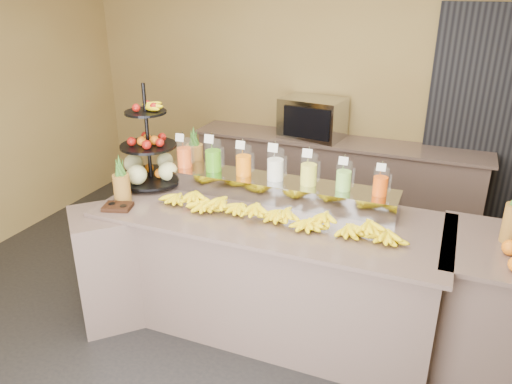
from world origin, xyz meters
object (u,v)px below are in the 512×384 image
Objects in this scene: fruit_stand at (153,159)px; oven_warmer at (313,118)px; condiment_caddy at (118,207)px; pitcher_tray at (275,189)px; banana_heap at (274,210)px.

fruit_stand is 1.30× the size of oven_warmer.
condiment_caddy is 0.32× the size of oven_warmer.
pitcher_tray reaches higher than condiment_caddy.
oven_warmer reaches higher than pitcher_tray.
oven_warmer is at bearing 96.69° from pitcher_tray.
oven_warmer is at bearing 70.80° from condiment_caddy.
condiment_caddy is 2.44m from oven_warmer.
pitcher_tray is 1.03m from fruit_stand.
fruit_stand reaches higher than condiment_caddy.
condiment_caddy is at bearing -71.49° from fruit_stand.
oven_warmer is (-0.20, 1.67, 0.14)m from pitcher_tray.
fruit_stand is at bearing -175.03° from pitcher_tray.
banana_heap is at bearing 13.78° from condiment_caddy.
fruit_stand is (-1.02, -0.09, 0.14)m from pitcher_tray.
condiment_caddy is at bearing -166.22° from banana_heap.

